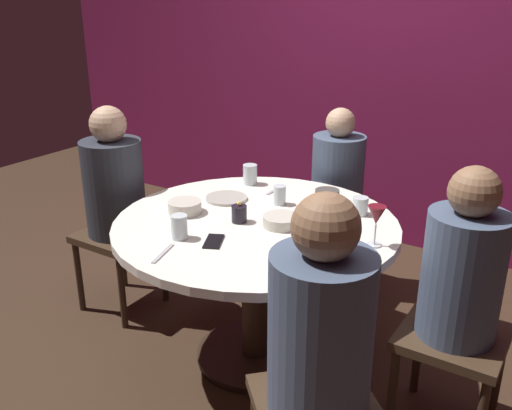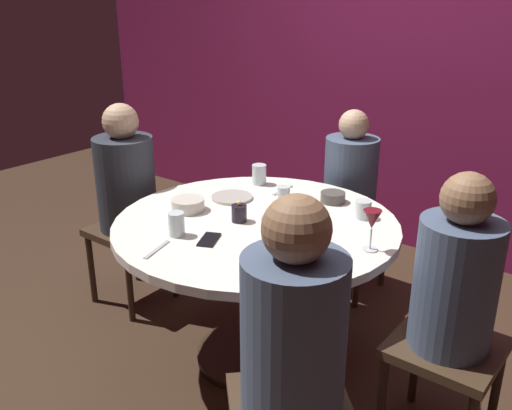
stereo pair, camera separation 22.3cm
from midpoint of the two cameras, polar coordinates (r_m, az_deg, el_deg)
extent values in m
plane|color=#382619|center=(2.96, 2.23, -15.06)|extent=(8.00, 8.00, 0.00)
cube|color=maroon|center=(4.00, 17.95, 13.68)|extent=(6.00, 0.10, 2.60)
cylinder|color=silver|center=(2.60, 2.46, -2.10)|extent=(1.32, 1.32, 0.04)
cylinder|color=#332319|center=(2.77, 2.34, -9.18)|extent=(0.14, 0.14, 0.70)
cylinder|color=#2D2116|center=(2.95, 2.24, -14.83)|extent=(0.60, 0.60, 0.03)
cube|color=#3F2D1E|center=(3.28, -10.80, -2.56)|extent=(0.40, 0.40, 0.04)
cylinder|color=#2D333D|center=(3.18, -11.15, 2.12)|extent=(0.33, 0.33, 0.53)
sphere|color=tan|center=(3.09, -11.61, 8.30)|extent=(0.20, 0.20, 0.20)
cylinder|color=#332319|center=(3.41, -14.59, -6.35)|extent=(0.04, 0.04, 0.43)
cylinder|color=#332319|center=(3.17, -10.74, -8.19)|extent=(0.04, 0.04, 0.43)
cylinder|color=#332319|center=(3.60, -10.35, -4.47)|extent=(0.04, 0.04, 0.43)
cylinder|color=#332319|center=(3.37, -6.44, -6.04)|extent=(0.04, 0.04, 0.43)
cube|color=#3F2D1E|center=(3.42, 11.17, -1.59)|extent=(0.40, 0.40, 0.04)
cylinder|color=#475670|center=(3.33, 11.48, 2.60)|extent=(0.31, 0.31, 0.49)
sphere|color=tan|center=(3.25, 11.89, 7.97)|extent=(0.17, 0.17, 0.17)
cylinder|color=#332319|center=(3.73, 9.80, -3.52)|extent=(0.04, 0.04, 0.43)
cylinder|color=#332319|center=(3.46, 7.08, -5.39)|extent=(0.04, 0.04, 0.43)
cylinder|color=#332319|center=(3.60, 14.56, -4.84)|extent=(0.04, 0.04, 0.43)
cylinder|color=#332319|center=(3.32, 12.14, -6.92)|extent=(0.04, 0.04, 0.43)
cube|color=#3F2D1E|center=(2.39, 21.40, -13.44)|extent=(0.40, 0.40, 0.04)
cylinder|color=#475670|center=(2.25, 22.32, -7.61)|extent=(0.31, 0.31, 0.51)
sphere|color=#8C6647|center=(2.12, 23.58, 0.54)|extent=(0.19, 0.19, 0.19)
cylinder|color=#332319|center=(2.63, 25.52, -16.86)|extent=(0.04, 0.04, 0.43)
cylinder|color=#332319|center=(2.69, 18.32, -14.83)|extent=(0.04, 0.04, 0.43)
cylinder|color=#332319|center=(2.43, 15.34, -18.84)|extent=(0.04, 0.04, 0.43)
cylinder|color=#475670|center=(1.79, 7.49, -13.25)|extent=(0.47, 0.47, 0.54)
sphere|color=#8C6647|center=(1.61, 8.10, -2.51)|extent=(0.21, 0.21, 0.21)
cylinder|color=black|center=(2.58, 0.75, -0.89)|extent=(0.07, 0.07, 0.08)
sphere|color=#F9D159|center=(2.56, 0.76, 0.18)|extent=(0.02, 0.02, 0.02)
cylinder|color=silver|center=(2.38, 14.14, -4.44)|extent=(0.06, 0.06, 0.01)
cylinder|color=silver|center=(2.36, 14.25, -3.39)|extent=(0.01, 0.01, 0.09)
cone|color=maroon|center=(2.33, 14.43, -1.48)|extent=(0.08, 0.08, 0.08)
cylinder|color=#B2ADA3|center=(2.87, -0.25, 0.75)|extent=(0.21, 0.21, 0.01)
cube|color=black|center=(2.40, -2.14, -3.58)|extent=(0.12, 0.16, 0.01)
cylinder|color=beige|center=(2.53, 4.99, -1.76)|extent=(0.17, 0.17, 0.05)
cylinder|color=beige|center=(2.72, -4.61, 0.00)|extent=(0.16, 0.16, 0.06)
cylinder|color=#4C4742|center=(2.86, 10.04, 0.75)|extent=(0.12, 0.12, 0.05)
cylinder|color=silver|center=(2.43, -5.51, -1.99)|extent=(0.07, 0.07, 0.11)
cylinder|color=silver|center=(2.78, 5.13, 0.90)|extent=(0.06, 0.06, 0.10)
cylinder|color=silver|center=(3.07, 2.40, 3.09)|extent=(0.08, 0.08, 0.11)
cylinder|color=silver|center=(2.68, 13.19, -0.49)|extent=(0.07, 0.07, 0.09)
cube|color=#B7B7BC|center=(2.33, -7.35, -4.56)|extent=(0.06, 0.18, 0.01)
cube|color=#B7B7BC|center=(2.99, 4.88, 1.47)|extent=(0.02, 0.18, 0.01)
camera|label=1|loc=(0.11, -87.51, 0.96)|focal=39.37mm
camera|label=2|loc=(0.11, 92.49, -0.96)|focal=39.37mm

